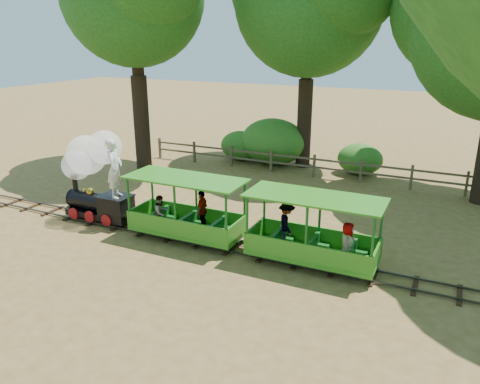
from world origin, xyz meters
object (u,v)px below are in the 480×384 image
at_px(carriage_rear, 310,237).
at_px(fence, 337,167).
at_px(locomotive, 94,169).
at_px(carriage_front, 186,216).

bearing_deg(carriage_rear, fence, 99.17).
distance_m(locomotive, carriage_front, 3.62).
height_order(locomotive, carriage_rear, locomotive).
bearing_deg(carriage_rear, locomotive, 179.75).
distance_m(locomotive, carriage_rear, 7.34).
relative_size(carriage_front, carriage_rear, 1.00).
bearing_deg(carriage_front, carriage_rear, 0.84).
xyz_separation_m(carriage_front, fence, (2.51, 8.03, -0.19)).
bearing_deg(fence, locomotive, -127.05).
xyz_separation_m(carriage_front, carriage_rear, (3.80, 0.06, 0.02)).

